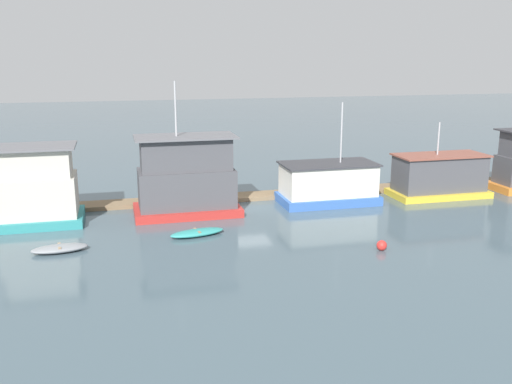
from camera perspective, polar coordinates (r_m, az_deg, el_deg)
The scene contains 10 objects.
ground_plane at distance 40.84m, azimuth -0.34°, elevation -1.59°, with size 200.00×200.00×0.00m, color #475B66.
dock_walkway at distance 43.39m, azimuth -1.21°, elevation -0.47°, with size 59.60×1.98×0.30m, color #846B4C.
houseboat_teal at distance 39.14m, azimuth -21.02°, elevation 0.35°, with size 5.45×4.08×5.09m.
houseboat_red at distance 39.01m, azimuth -6.98°, elevation 1.35°, with size 7.17×3.92×9.02m.
houseboat_blue at distance 42.21m, azimuth 7.21°, elevation 0.84°, with size 7.14×3.81×7.36m.
houseboat_yellow at distance 46.06m, azimuth 17.85°, elevation 1.51°, with size 7.42×3.51×5.73m.
dinghy_grey at distance 33.65m, azimuth -19.04°, elevation -5.36°, with size 3.16×1.56×0.42m.
dinghy_teal at distance 34.80m, azimuth -5.91°, elevation -4.06°, with size 3.57×1.91×0.38m.
mooring_post_far_right at distance 49.64m, azimuth 20.52°, elevation 1.17°, with size 0.23×0.23×1.49m, color #846B4C.
buoy_red at distance 32.84m, azimuth 12.46°, elevation -5.23°, with size 0.58×0.58×0.58m, color red.
Camera 1 is at (-9.39, -38.27, 10.75)m, focal length 40.00 mm.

